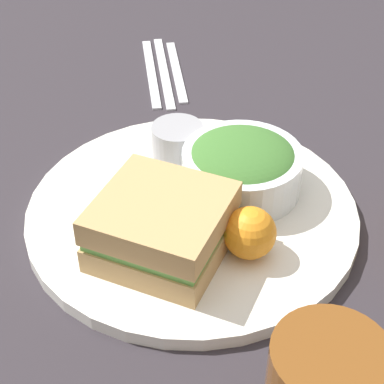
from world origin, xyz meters
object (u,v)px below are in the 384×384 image
Objects in this scene: dressing_cup at (177,140)px; fork at (151,72)px; spoon at (177,70)px; sandwich at (162,227)px; knife at (164,71)px; salad_bowl at (242,166)px; plate at (192,213)px.

dressing_cup is 0.30× the size of fork.
fork is 0.04m from spoon.
knife is (-0.35, -0.14, -0.04)m from sandwich.
salad_bowl reaches higher than dressing_cup.
fork is (-0.27, -0.16, -0.00)m from plate.
salad_bowl reaches higher than fork.
plate is 1.91× the size of spoon.
plate is at bearing 29.03° from dressing_cup.
dressing_cup reaches higher than knife.
plate is 2.70× the size of salad_bowl.
sandwich is 0.69× the size of spoon.
sandwich is 0.38m from fork.
spoon is (-0.02, 0.03, 0.00)m from fork.
plate reaches higher than knife.
sandwich is 2.09× the size of dressing_cup.
plate is at bearing 180.00° from knife.
plate is 2.78× the size of sandwich.
dressing_cup is 0.22m from fork.
dressing_cup is (-0.08, -0.05, 0.03)m from plate.
fork is at bearing -156.10° from sandwich.
dressing_cup is (-0.04, -0.09, -0.01)m from salad_bowl.
plate is 5.81× the size of dressing_cup.
dressing_cup is 0.22m from knife.
spoon is (-0.29, -0.12, -0.00)m from plate.
knife and spoon have the same top height.
fork is at bearing 90.00° from knife.
plate is 0.32m from spoon.
plate is at bearing 176.73° from spoon.
plate is 0.10m from dressing_cup.
knife is (-0.28, -0.14, -0.00)m from plate.
knife is at bearing -142.57° from salad_bowl.
sandwich is at bearing -4.56° from plate.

